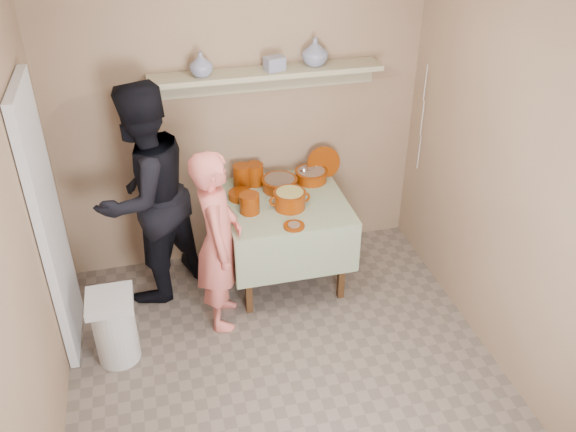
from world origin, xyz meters
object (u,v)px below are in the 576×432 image
object	(u,v)px
person_cook	(218,241)
cazuela_rice	(290,198)
trash_bin	(115,328)
serving_table	(284,213)
person_helper	(145,196)

from	to	relation	value
person_cook	cazuela_rice	world-z (taller)	person_cook
cazuela_rice	trash_bin	world-z (taller)	cazuela_rice
trash_bin	serving_table	bearing A→B (deg)	24.91
person_helper	serving_table	bearing A→B (deg)	134.21
serving_table	trash_bin	xyz separation A→B (m)	(-1.39, -0.65, -0.36)
person_helper	trash_bin	world-z (taller)	person_helper
cazuela_rice	person_cook	bearing A→B (deg)	-155.75
person_cook	serving_table	xyz separation A→B (m)	(0.59, 0.40, -0.08)
person_helper	cazuela_rice	world-z (taller)	person_helper
person_cook	cazuela_rice	size ratio (longest dim) A/B	4.40
trash_bin	person_helper	bearing A→B (deg)	66.44
person_helper	serving_table	xyz separation A→B (m)	(1.07, -0.09, -0.26)
cazuela_rice	trash_bin	distance (m)	1.60
serving_table	cazuela_rice	bearing A→B (deg)	-83.27
person_helper	serving_table	size ratio (longest dim) A/B	1.85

